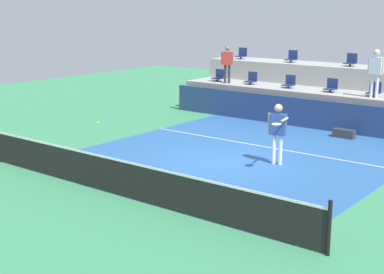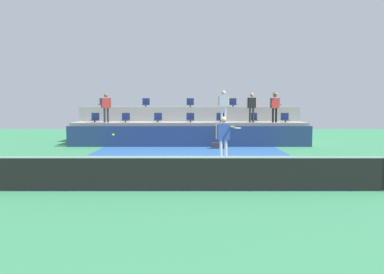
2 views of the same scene
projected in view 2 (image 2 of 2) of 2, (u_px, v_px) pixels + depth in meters
ground_plane at (190, 166)px, 13.52m from camera, size 40.00×40.00×0.00m
court_inner_paint at (190, 161)px, 14.51m from camera, size 9.00×10.00×0.01m
court_service_line at (190, 156)px, 15.91m from camera, size 9.00×0.06×0.00m
tennis_net at (188, 172)px, 9.49m from camera, size 10.48×0.08×1.07m
sponsor_backboard at (191, 136)px, 19.44m from camera, size 13.00×0.16×1.10m
seating_tier_lower at (191, 133)px, 20.73m from camera, size 13.00×1.80×1.25m
seating_tier_upper at (191, 124)px, 22.49m from camera, size 13.00×1.80×2.10m
stadium_chair_lower_far_left at (97, 118)px, 20.62m from camera, size 0.44×0.40×0.52m
stadium_chair_lower_left at (127, 118)px, 20.61m from camera, size 0.44×0.40×0.52m
stadium_chair_lower_mid_left at (160, 118)px, 20.60m from camera, size 0.44×0.40×0.52m
stadium_chair_lower_center at (192, 118)px, 20.59m from camera, size 0.44×0.40×0.52m
stadium_chair_lower_mid_right at (222, 118)px, 20.58m from camera, size 0.44×0.40×0.52m
stadium_chair_lower_right at (255, 118)px, 20.57m from camera, size 0.44×0.40×0.52m
stadium_chair_lower_far_right at (287, 118)px, 20.57m from camera, size 0.44×0.40×0.52m
stadium_chair_upper_far_left at (105, 103)px, 22.33m from camera, size 0.44×0.40×0.52m
stadium_chair_upper_left at (148, 103)px, 22.32m from camera, size 0.44×0.40×0.52m
stadium_chair_upper_center at (192, 103)px, 22.31m from camera, size 0.44×0.40×0.52m
stadium_chair_upper_right at (235, 103)px, 22.30m from camera, size 0.44×0.40×0.52m
stadium_chair_upper_far_right at (278, 103)px, 22.28m from camera, size 0.44×0.40×0.52m
tennis_player at (226, 134)px, 14.20m from camera, size 0.91×1.19×1.78m
spectator_in_white at (108, 105)px, 20.16m from camera, size 0.57×0.27×1.60m
spectator_in_grey at (225, 103)px, 20.12m from camera, size 0.61×0.25×1.75m
spectator_leaning_on_rail at (253, 105)px, 20.13m from camera, size 0.57×0.28×1.63m
spectator_with_hat at (277, 104)px, 20.12m from camera, size 0.57×0.44×1.65m
tennis_ball at (115, 135)px, 10.53m from camera, size 0.07×0.07×0.07m
equipment_bag at (220, 146)px, 18.72m from camera, size 0.76×0.28×0.30m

